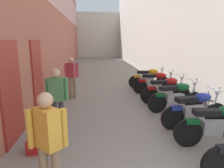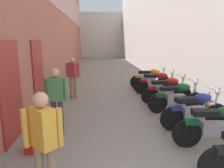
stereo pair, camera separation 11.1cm
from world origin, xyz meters
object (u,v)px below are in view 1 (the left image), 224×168
object	(u,v)px
pedestrian_by_doorway	(48,141)
pedestrian_mid_alley	(57,97)
motorcycle_fourth	(177,96)
motorcycle_sixth	(156,82)
motorcycle_fifth	(166,89)
motorcycle_seventh	(149,78)
pedestrian_further_down	(72,75)
motorcycle_second	(219,124)
motorcycle_third	(196,109)
plastic_crate	(39,145)

from	to	relation	value
pedestrian_by_doorway	pedestrian_mid_alley	distance (m)	2.16
motorcycle_fourth	motorcycle_sixth	size ratio (longest dim) A/B	1.01
motorcycle_fifth	motorcycle_seventh	xyz separation A→B (m)	(0.00, 2.20, 0.00)
motorcycle_seventh	pedestrian_by_doorway	world-z (taller)	pedestrian_by_doorway
motorcycle_fifth	pedestrian_further_down	size ratio (longest dim) A/B	1.18
motorcycle_sixth	motorcycle_fourth	bearing A→B (deg)	-90.00
motorcycle_second	motorcycle_seventh	size ratio (longest dim) A/B	1.00
pedestrian_by_doorway	motorcycle_fourth	bearing A→B (deg)	46.57
motorcycle_sixth	pedestrian_by_doorway	size ratio (longest dim) A/B	1.17
motorcycle_seventh	pedestrian_by_doorway	distance (m)	7.24
motorcycle_third	pedestrian_by_doorway	world-z (taller)	pedestrian_by_doorway
motorcycle_sixth	pedestrian_mid_alley	size ratio (longest dim) A/B	1.17
motorcycle_fifth	motorcycle_third	bearing A→B (deg)	-90.00
motorcycle_second	pedestrian_by_doorway	size ratio (longest dim) A/B	1.18
motorcycle_third	motorcycle_fourth	size ratio (longest dim) A/B	1.00
motorcycle_third	plastic_crate	xyz separation A→B (m)	(-3.68, -0.83, -0.36)
motorcycle_fifth	motorcycle_seventh	size ratio (longest dim) A/B	1.00
motorcycle_third	pedestrian_mid_alley	size ratio (longest dim) A/B	1.17
motorcycle_second	motorcycle_sixth	xyz separation A→B (m)	(-0.00, 4.28, 0.00)
motorcycle_sixth	pedestrian_further_down	xyz separation A→B (m)	(-3.35, -0.30, 0.42)
pedestrian_by_doorway	motorcycle_second	bearing A→B (deg)	20.60
motorcycle_fourth	motorcycle_seventh	world-z (taller)	same
motorcycle_fourth	pedestrian_by_doorway	bearing A→B (deg)	-133.43
motorcycle_second	motorcycle_sixth	distance (m)	4.28
motorcycle_seventh	plastic_crate	world-z (taller)	motorcycle_seventh
pedestrian_by_doorway	pedestrian_mid_alley	size ratio (longest dim) A/B	1.00
motorcycle_second	motorcycle_sixth	world-z (taller)	same
motorcycle_fourth	motorcycle_seventh	distance (m)	3.12
motorcycle_sixth	pedestrian_mid_alley	world-z (taller)	pedestrian_mid_alley
motorcycle_sixth	plastic_crate	bearing A→B (deg)	-131.74
pedestrian_by_doorway	pedestrian_mid_alley	bearing A→B (deg)	95.97
motorcycle_fourth	motorcycle_fifth	size ratio (longest dim) A/B	1.00
motorcycle_sixth	motorcycle_third	bearing A→B (deg)	-90.00
motorcycle_third	pedestrian_further_down	world-z (taller)	pedestrian_further_down
motorcycle_second	pedestrian_by_doorway	xyz separation A→B (m)	(-3.19, -1.20, 0.42)
motorcycle_seventh	pedestrian_by_doorway	bearing A→B (deg)	-116.15
pedestrian_by_doorway	pedestrian_mid_alley	xyz separation A→B (m)	(-0.22, 2.14, 0.00)
motorcycle_second	pedestrian_further_down	xyz separation A→B (m)	(-3.35, 3.98, 0.42)
motorcycle_fifth	pedestrian_further_down	bearing A→B (deg)	165.15
motorcycle_second	plastic_crate	world-z (taller)	motorcycle_second
motorcycle_fifth	pedestrian_further_down	distance (m)	3.49
pedestrian_further_down	motorcycle_fourth	bearing A→B (deg)	-28.36
motorcycle_third	pedestrian_further_down	size ratio (longest dim) A/B	1.17
motorcycle_sixth	motorcycle_seventh	distance (m)	1.01
pedestrian_mid_alley	plastic_crate	size ratio (longest dim) A/B	3.57
plastic_crate	pedestrian_mid_alley	bearing A→B (deg)	71.22
motorcycle_second	motorcycle_seventh	bearing A→B (deg)	90.00
pedestrian_further_down	plastic_crate	xyz separation A→B (m)	(-0.33, -3.83, -0.78)
motorcycle_fourth	pedestrian_further_down	world-z (taller)	pedestrian_further_down
motorcycle_sixth	pedestrian_by_doorway	world-z (taller)	pedestrian_by_doorway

